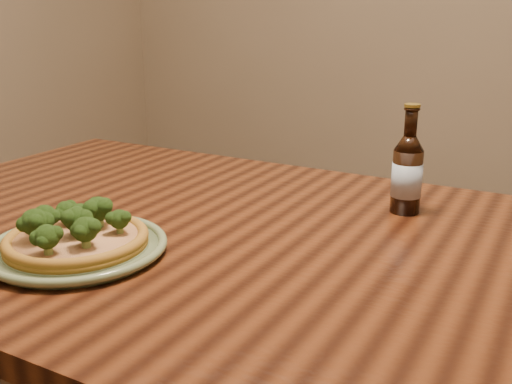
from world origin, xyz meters
The scene contains 4 objects.
table centered at (0.00, 0.10, 0.66)m, with size 1.60×0.90×0.75m.
plate centered at (-0.22, -0.10, 0.76)m, with size 0.28×0.28×0.02m.
pizza centered at (-0.22, -0.10, 0.78)m, with size 0.22×0.22×0.07m.
beer_bottle centered at (0.17, 0.34, 0.83)m, with size 0.06×0.06×0.20m.
Camera 1 is at (0.44, -0.73, 1.12)m, focal length 42.00 mm.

